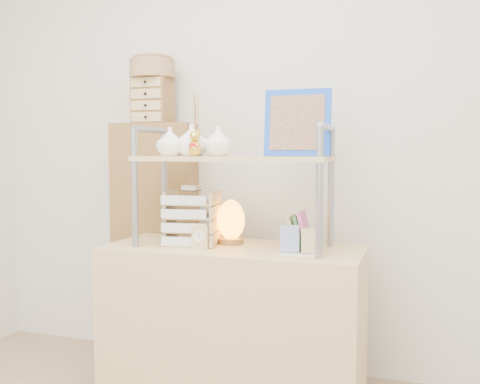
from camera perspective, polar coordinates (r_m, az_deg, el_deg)
The scene contains 9 objects.
desk at distance 2.60m, azimuth -0.73°, elevation -14.01°, with size 1.20×0.50×0.75m, color tan.
cabinet at distance 3.09m, azimuth -8.93°, elevation -5.38°, with size 0.45×0.24×1.35m, color brown.
hutch at distance 2.50m, azimuth -1.60°, elevation 4.16°, with size 0.90×0.34×0.73m.
letter_tray at distance 2.57m, azimuth -5.17°, elevation -3.06°, with size 0.26×0.25×0.29m.
salt_lamp at distance 2.58m, azimuth -0.96°, elevation -3.14°, with size 0.14×0.13×0.21m.
desk_clock at distance 2.46m, azimuth -4.24°, elevation -4.80°, with size 0.08×0.04×0.11m.
postcard_stand at distance 2.32m, azimuth 6.36°, elevation -5.81°, with size 0.18×0.09×0.13m.
drawer_chest at distance 3.04m, azimuth -9.31°, elevation 9.58°, with size 0.20×0.16×0.25m.
woven_basket at distance 3.06m, azimuth -9.33°, elevation 12.84°, with size 0.25×0.25×0.10m, color brown.
Camera 1 is at (0.82, -1.13, 1.19)m, focal length 40.00 mm.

